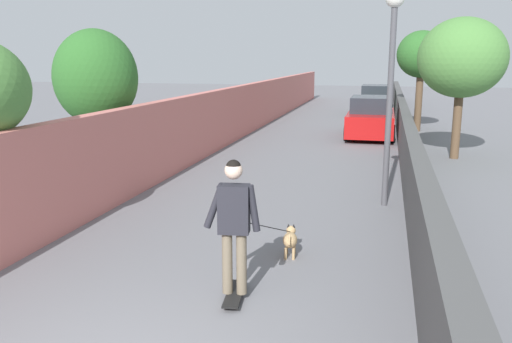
% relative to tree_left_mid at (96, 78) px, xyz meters
% --- Properties ---
extents(ground_plane, '(80.00, 80.00, 0.00)m').
position_rel_tree_left_mid_xyz_m(ground_plane, '(6.50, -4.18, -2.52)').
color(ground_plane, slate).
extents(wall_left, '(48.00, 0.30, 1.95)m').
position_rel_tree_left_mid_xyz_m(wall_left, '(4.50, -1.17, -1.55)').
color(wall_left, '#CC726B').
rests_on(wall_left, ground).
extents(fence_right, '(48.00, 0.30, 1.30)m').
position_rel_tree_left_mid_xyz_m(fence_right, '(4.50, -7.20, -1.87)').
color(fence_right, '#4C4C4C').
rests_on(fence_right, ground).
extents(tree_left_mid, '(1.93, 1.93, 3.65)m').
position_rel_tree_left_mid_xyz_m(tree_left_mid, '(0.00, 0.00, 0.00)').
color(tree_left_mid, '#473523').
rests_on(tree_left_mid, ground).
extents(tree_right_far, '(1.96, 1.96, 4.06)m').
position_rel_tree_left_mid_xyz_m(tree_right_far, '(11.50, -7.88, 0.55)').
color(tree_right_far, brown).
rests_on(tree_right_far, ground).
extents(tree_right_distant, '(2.53, 2.53, 4.14)m').
position_rel_tree_left_mid_xyz_m(tree_right_distant, '(5.50, -8.67, 0.45)').
color(tree_right_distant, brown).
rests_on(tree_right_distant, ground).
extents(lamp_post, '(0.36, 0.36, 4.28)m').
position_rel_tree_left_mid_xyz_m(lamp_post, '(-0.31, -6.65, 0.41)').
color(lamp_post, '#4C4C51').
rests_on(lamp_post, ground).
extents(skateboard, '(0.82, 0.30, 0.08)m').
position_rel_tree_left_mid_xyz_m(skateboard, '(-5.22, -4.84, -2.45)').
color(skateboard, black).
rests_on(skateboard, ground).
extents(person_skateboarder, '(0.27, 0.72, 1.72)m').
position_rel_tree_left_mid_xyz_m(person_skateboarder, '(-5.22, -4.84, -1.43)').
color(person_skateboarder, '#726651').
rests_on(person_skateboarder, skateboard).
extents(dog, '(1.93, 0.56, 1.06)m').
position_rel_tree_left_mid_xyz_m(dog, '(-3.59, -5.26, -2.25)').
color(dog, tan).
rests_on(dog, ground).
extents(car_near, '(3.97, 1.80, 1.54)m').
position_rel_tree_left_mid_xyz_m(car_near, '(9.39, -6.05, -1.81)').
color(car_near, '#B71414').
rests_on(car_near, ground).
extents(car_far, '(4.01, 1.80, 1.54)m').
position_rel_tree_left_mid_xyz_m(car_far, '(18.03, -6.05, -1.81)').
color(car_far, '#336B38').
rests_on(car_far, ground).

